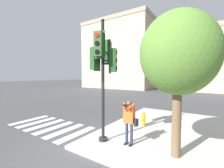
% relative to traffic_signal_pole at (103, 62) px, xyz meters
% --- Properties ---
extents(ground_plane, '(160.00, 160.00, 0.00)m').
position_rel_traffic_signal_pole_xyz_m(ground_plane, '(-0.42, -0.69, -3.27)').
color(ground_plane, '#424244').
extents(sidewalk_corner, '(8.00, 8.00, 0.12)m').
position_rel_traffic_signal_pole_xyz_m(sidewalk_corner, '(3.08, 2.81, -3.21)').
color(sidewalk_corner, '#BCB7AD').
rests_on(sidewalk_corner, ground_plane).
extents(crosswalk_stripes, '(4.50, 2.32, 0.01)m').
position_rel_traffic_signal_pole_xyz_m(crosswalk_stripes, '(-3.67, 0.05, -3.27)').
color(crosswalk_stripes, silver).
rests_on(crosswalk_stripes, ground_plane).
extents(traffic_signal_pole, '(1.12, 1.14, 4.83)m').
position_rel_traffic_signal_pole_xyz_m(traffic_signal_pole, '(0.00, 0.00, 0.00)').
color(traffic_signal_pole, black).
rests_on(traffic_signal_pole, sidewalk_corner).
extents(person_photographer, '(0.58, 0.54, 1.67)m').
position_rel_traffic_signal_pole_xyz_m(person_photographer, '(1.04, 0.24, -2.16)').
color(person_photographer, black).
rests_on(person_photographer, sidewalk_corner).
extents(street_tree, '(2.40, 2.40, 4.64)m').
position_rel_traffic_signal_pole_xyz_m(street_tree, '(2.69, 0.33, 0.14)').
color(street_tree, brown).
rests_on(street_tree, sidewalk_corner).
extents(fire_hydrant, '(0.20, 0.26, 0.72)m').
position_rel_traffic_signal_pole_xyz_m(fire_hydrant, '(0.66, 2.63, -2.80)').
color(fire_hydrant, yellow).
rests_on(fire_hydrant, sidewalk_corner).
extents(building_left, '(15.93, 13.70, 15.14)m').
position_rel_traffic_signal_pole_xyz_m(building_left, '(-14.28, 27.84, 4.30)').
color(building_left, tan).
rests_on(building_left, ground_plane).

